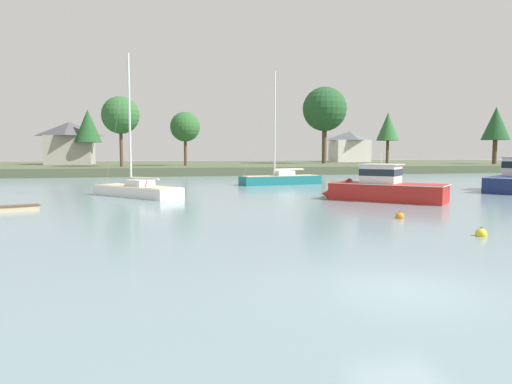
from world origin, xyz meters
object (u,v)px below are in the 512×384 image
at_px(cruiser_red, 375,193).
at_px(mooring_buoy_orange, 400,217).
at_px(sailboat_teal, 281,182).
at_px(mooring_buoy_yellow, 481,234).
at_px(sailboat_white, 137,193).
at_px(dinghy_sand, 16,209).

bearing_deg(cruiser_red, mooring_buoy_orange, -109.16).
bearing_deg(mooring_buoy_orange, sailboat_teal, 88.36).
xyz_separation_m(cruiser_red, mooring_buoy_orange, (-3.04, -8.75, -0.47)).
bearing_deg(mooring_buoy_orange, mooring_buoy_yellow, -83.58).
xyz_separation_m(sailboat_white, sailboat_teal, (14.75, 10.72, 0.03)).
bearing_deg(mooring_buoy_yellow, sailboat_teal, 89.75).
height_order(sailboat_white, cruiser_red, sailboat_white).
height_order(sailboat_white, sailboat_teal, sailboat_teal).
distance_m(dinghy_sand, mooring_buoy_yellow, 24.91).
bearing_deg(sailboat_teal, cruiser_red, -82.49).
xyz_separation_m(mooring_buoy_orange, mooring_buoy_yellow, (0.61, -5.42, 0.00)).
distance_m(cruiser_red, mooring_buoy_orange, 9.28).
relative_size(cruiser_red, dinghy_sand, 3.12).
bearing_deg(mooring_buoy_yellow, dinghy_sand, 148.51).
xyz_separation_m(dinghy_sand, mooring_buoy_yellow, (21.24, -13.01, -0.03)).
distance_m(sailboat_teal, dinghy_sand, 28.31).
distance_m(sailboat_white, mooring_buoy_yellow, 25.45).
bearing_deg(mooring_buoy_yellow, mooring_buoy_orange, 96.42).
bearing_deg(sailboat_teal, sailboat_white, -143.99).
bearing_deg(dinghy_sand, cruiser_red, 2.80).
xyz_separation_m(sailboat_teal, dinghy_sand, (-21.38, -18.55, -0.15)).
height_order(sailboat_white, mooring_buoy_orange, sailboat_white).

